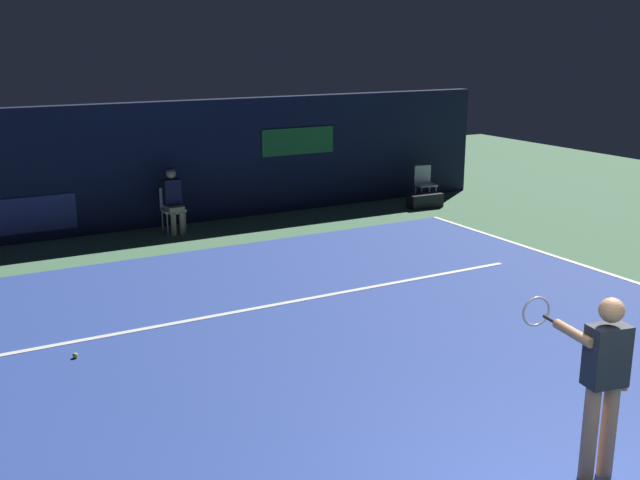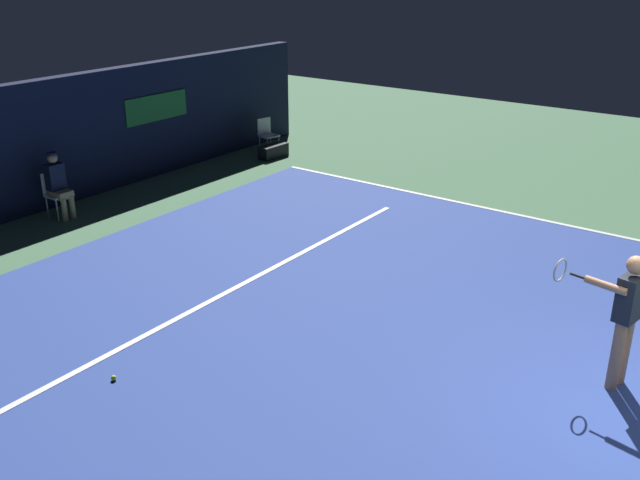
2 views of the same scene
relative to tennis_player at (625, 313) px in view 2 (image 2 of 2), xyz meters
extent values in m
plane|color=#4C7A56|center=(-0.44, 3.69, -0.99)|extent=(32.87, 32.87, 0.00)
cube|color=#2D479E|center=(-0.44, 3.69, -0.98)|extent=(11.14, 10.60, 0.01)
cube|color=white|center=(5.08, 3.69, -0.97)|extent=(0.10, 10.60, 0.01)
cube|color=white|center=(-0.44, 5.54, -0.97)|extent=(8.69, 0.10, 0.01)
cube|color=#141933|center=(-0.44, 11.30, 0.31)|extent=(16.25, 0.30, 2.60)
cube|color=#1E6B2D|center=(2.81, 11.14, 0.61)|extent=(1.80, 0.04, 0.60)
cylinder|color=tan|center=(0.10, -0.05, -0.53)|extent=(0.14, 0.14, 0.92)
cylinder|color=tan|center=(-0.10, -0.01, -0.53)|extent=(0.14, 0.14, 0.92)
cube|color=#1E232D|center=(0.00, -0.03, 0.21)|extent=(0.40, 0.29, 0.56)
sphere|color=tan|center=(0.00, -0.03, 0.63)|extent=(0.22, 0.22, 0.22)
cylinder|color=tan|center=(-0.16, 0.23, 0.36)|extent=(0.19, 0.51, 0.09)
cylinder|color=tan|center=(0.22, -0.05, 0.13)|extent=(0.09, 0.09, 0.56)
cylinder|color=black|center=(-0.10, 0.52, 0.36)|extent=(0.09, 0.30, 0.03)
torus|color=#B2B2B7|center=(-0.04, 0.80, 0.36)|extent=(0.30, 0.08, 0.30)
cube|color=white|center=(-0.38, 10.57, -0.53)|extent=(0.45, 0.41, 0.04)
cube|color=white|center=(-0.37, 10.77, -0.30)|extent=(0.42, 0.04, 0.42)
cylinder|color=#B2B2B7|center=(-0.57, 10.40, -0.76)|extent=(0.03, 0.03, 0.46)
cylinder|color=#B2B2B7|center=(-0.19, 10.39, -0.76)|extent=(0.03, 0.03, 0.46)
cylinder|color=#B2B2B7|center=(-0.56, 10.74, -0.76)|extent=(0.03, 0.03, 0.46)
cylinder|color=#B2B2B7|center=(-0.19, 10.73, -0.76)|extent=(0.03, 0.03, 0.46)
cube|color=tan|center=(-0.38, 10.49, -0.49)|extent=(0.33, 0.40, 0.14)
cylinder|color=tan|center=(-0.47, 10.31, -0.76)|extent=(0.11, 0.11, 0.46)
cylinder|color=tan|center=(-0.29, 10.30, -0.76)|extent=(0.11, 0.11, 0.46)
cube|color=#141933|center=(-0.38, 10.61, -0.16)|extent=(0.34, 0.22, 0.52)
sphere|color=tan|center=(-0.38, 10.61, 0.22)|extent=(0.20, 0.20, 0.20)
cylinder|color=#141933|center=(-0.38, 10.61, 0.31)|extent=(0.19, 0.19, 0.04)
cube|color=white|center=(5.85, 10.36, -0.55)|extent=(0.51, 0.48, 0.04)
cube|color=white|center=(5.89, 10.55, -0.32)|extent=(0.42, 0.11, 0.42)
cylinder|color=#B2B2B7|center=(5.63, 10.23, -0.77)|extent=(0.03, 0.03, 0.44)
cylinder|color=#B2B2B7|center=(6.00, 10.15, -0.77)|extent=(0.03, 0.03, 0.44)
cylinder|color=#B2B2B7|center=(5.70, 10.56, -0.77)|extent=(0.03, 0.03, 0.44)
cylinder|color=#B2B2B7|center=(6.07, 10.49, -0.77)|extent=(0.03, 0.03, 0.44)
sphere|color=#CCE033|center=(-3.55, 5.01, -0.94)|extent=(0.07, 0.07, 0.07)
cube|color=black|center=(5.54, 9.96, -0.83)|extent=(0.86, 0.36, 0.32)
camera|label=1|loc=(-5.22, -4.22, 2.91)|focal=43.09mm
camera|label=2|loc=(-8.05, -1.43, 3.95)|focal=39.64mm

